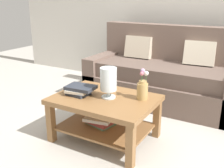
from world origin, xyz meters
TOP-DOWN VIEW (x-y plane):
  - ground_plane at (0.00, 0.00)m, footprint 10.00×10.00m
  - back_wall at (0.00, 1.65)m, footprint 6.40×0.12m
  - couch at (0.08, 0.90)m, footprint 2.11×0.90m
  - coffee_table at (-0.10, -0.44)m, footprint 1.02×0.75m
  - book_stack_main at (-0.36, -0.50)m, footprint 0.31×0.25m
  - glass_hurricane_vase at (-0.05, -0.42)m, footprint 0.17×0.17m
  - flower_pitcher at (0.26, -0.30)m, footprint 0.11×0.11m

SIDE VIEW (x-z plane):
  - ground_plane at x=0.00m, z-range 0.00..0.00m
  - coffee_table at x=-0.10m, z-range 0.10..0.57m
  - couch at x=0.08m, z-range -0.17..0.89m
  - book_stack_main at x=-0.36m, z-range 0.48..0.57m
  - flower_pitcher at x=0.26m, z-range 0.43..0.74m
  - glass_hurricane_vase at x=-0.05m, z-range 0.50..0.81m
  - back_wall at x=0.00m, z-range 0.00..2.70m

